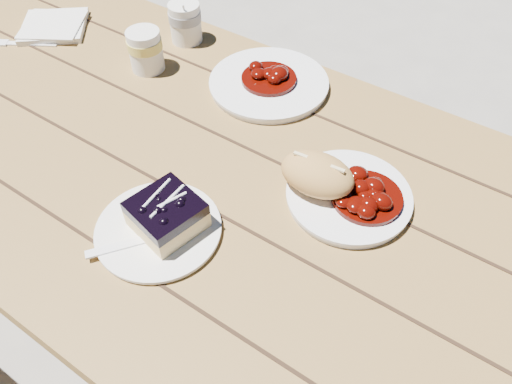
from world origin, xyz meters
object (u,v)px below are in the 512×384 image
Objects in this scene: bread_roll at (317,174)px; coffee_cup at (185,23)px; second_cup at (146,51)px; blueberry_cake at (167,214)px; main_plate at (348,197)px; second_plate at (269,84)px; dessert_plate at (159,230)px; picnic_table at (220,224)px.

coffee_cup reaches higher than bread_roll.
second_cup is at bearing 166.59° from bread_roll.
second_cup is (-0.34, 0.32, 0.01)m from blueberry_cake.
main_plate is 0.35m from second_plate.
main_plate is 1.05× the size of dessert_plate.
dessert_plate is (0.01, -0.17, 0.17)m from picnic_table.
second_plate is (-0.29, 0.19, 0.00)m from main_plate.
blueberry_cake reaches higher than dessert_plate.
blueberry_cake is (-0.22, -0.22, 0.03)m from main_plate.
second_cup is at bearing -89.04° from coffee_cup.
main_plate is at bearing -10.13° from second_cup.
dessert_plate is 2.19× the size of second_cup.
main_plate is 0.56m from second_cup.
coffee_cup reaches higher than dessert_plate.
dessert_plate is 0.47m from second_cup.
picnic_table is 0.32m from second_plate.
second_cup is at bearing 134.28° from dessert_plate.
second_plate is (-0.06, 0.27, 0.17)m from picnic_table.
picnic_table is 0.28m from bread_roll.
coffee_cup is 1.00× the size of second_cup.
picnic_table is 0.49m from coffee_cup.
second_cup reaches higher than second_plate.
blueberry_cake reaches higher than main_plate.
coffee_cup reaches higher than second_plate.
dessert_plate is at bearing -81.36° from second_plate.
picnic_table is 0.23m from dessert_plate.
bread_roll is 1.42× the size of second_cup.
dessert_plate is 1.69× the size of blueberry_cake.
blueberry_cake is at bearing -43.55° from second_cup.
main_plate reaches higher than dessert_plate.
coffee_cup is (-0.32, 0.31, 0.21)m from picnic_table.
dessert_plate is 0.80× the size of second_plate.
blueberry_cake is 0.57m from coffee_cup.
dessert_plate is 0.44m from second_plate.
picnic_table is 0.42m from second_cup.
picnic_table is at bearing -163.89° from bread_roll.
dessert_plate is 2.19× the size of coffee_cup.
bread_roll is 1.09× the size of blueberry_cake.
second_cup is at bearing 169.87° from main_plate.
blueberry_cake is (0.02, -0.15, 0.20)m from picnic_table.
bread_roll is 0.28m from dessert_plate.
bread_roll is 0.51m from second_cup.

